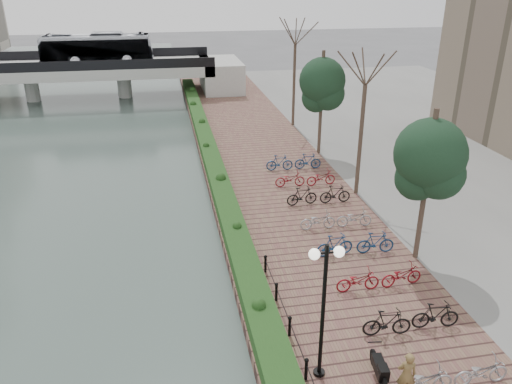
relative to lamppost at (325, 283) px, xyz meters
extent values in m
cube|color=brown|center=(2.14, 14.36, -3.51)|extent=(8.00, 75.00, 0.50)
cube|color=#1D3D16|center=(-1.26, 16.86, -2.96)|extent=(1.10, 56.00, 0.60)
cylinder|color=black|center=(-0.46, -0.14, -2.91)|extent=(0.10, 0.10, 0.70)
cylinder|color=black|center=(-0.46, 1.86, -2.91)|extent=(0.10, 0.10, 0.70)
cylinder|color=black|center=(-0.46, 3.86, -2.91)|extent=(0.10, 0.10, 0.70)
cylinder|color=black|center=(-0.46, 5.86, -2.91)|extent=(0.10, 0.10, 0.70)
cylinder|color=black|center=(0.00, 0.00, -1.02)|extent=(0.12, 0.12, 4.48)
cylinder|color=black|center=(0.00, 0.00, 0.97)|extent=(0.70, 0.06, 0.06)
sphere|color=white|center=(-0.35, 0.00, 0.97)|extent=(0.32, 0.32, 0.32)
sphere|color=white|center=(0.35, 0.00, 0.97)|extent=(0.32, 0.32, 0.32)
imported|color=brown|center=(2.14, -1.27, -2.50)|extent=(0.62, 0.48, 1.52)
imported|color=#A0A1A4|center=(2.74, -1.24, -2.81)|extent=(0.60, 1.72, 0.90)
imported|color=black|center=(2.74, 1.36, -2.76)|extent=(0.47, 1.66, 1.00)
imported|color=maroon|center=(2.74, 3.96, -2.81)|extent=(0.60, 1.71, 0.90)
imported|color=navy|center=(2.74, 6.56, -2.76)|extent=(0.47, 1.66, 1.00)
imported|color=#A0A1A4|center=(2.74, 9.16, -2.81)|extent=(0.60, 1.71, 0.90)
imported|color=black|center=(2.74, 11.76, -2.76)|extent=(0.47, 1.66, 1.00)
imported|color=maroon|center=(2.74, 14.36, -2.81)|extent=(0.60, 1.72, 0.90)
imported|color=navy|center=(2.74, 16.96, -2.76)|extent=(0.47, 1.66, 1.00)
imported|color=#A0A1A4|center=(4.54, -1.24, -2.81)|extent=(0.60, 1.72, 0.90)
imported|color=black|center=(4.54, 1.36, -2.76)|extent=(0.47, 1.66, 1.00)
imported|color=maroon|center=(4.54, 3.96, -2.81)|extent=(0.60, 1.71, 0.90)
imported|color=navy|center=(4.54, 6.56, -2.76)|extent=(0.47, 1.66, 1.00)
imported|color=#A0A1A4|center=(4.54, 9.16, -2.81)|extent=(0.60, 1.71, 0.90)
imported|color=black|center=(4.54, 11.76, -2.76)|extent=(0.47, 1.66, 1.00)
imported|color=maroon|center=(4.54, 14.36, -2.81)|extent=(0.60, 1.72, 0.90)
imported|color=navy|center=(4.54, 16.96, -2.76)|extent=(0.47, 1.66, 1.00)
cube|color=#AFAEA9|center=(-16.86, 41.86, -0.76)|extent=(36.00, 8.00, 1.00)
cube|color=black|center=(-16.86, 37.96, 0.19)|extent=(36.00, 0.15, 0.90)
cube|color=black|center=(-16.86, 45.76, 0.19)|extent=(36.00, 0.15, 0.90)
cylinder|color=#AFAEA9|center=(-16.86, 41.86, -2.51)|extent=(1.40, 1.40, 2.50)
cylinder|color=#AFAEA9|center=(-7.86, 41.86, -2.51)|extent=(1.40, 1.40, 2.50)
imported|color=white|center=(-10.10, 41.86, 1.24)|extent=(2.52, 10.77, 3.00)
camera|label=1|loc=(-4.05, -11.14, 7.86)|focal=35.00mm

